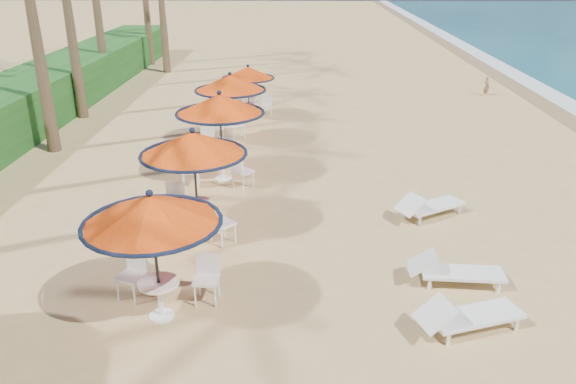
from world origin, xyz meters
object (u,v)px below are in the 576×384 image
lounger_near (466,315)px  lounger_mid (453,270)px  station_0 (153,220)px  station_3 (229,92)px  station_2 (220,115)px  station_1 (192,157)px  lounger_far (428,206)px  station_4 (249,79)px

lounger_near → lounger_mid: bearing=65.6°
station_0 → station_3: station_3 is taller
station_2 → lounger_near: size_ratio=1.30×
station_3 → station_1: bearing=-90.0°
station_2 → station_3: station_2 is taller
lounger_near → lounger_mid: lounger_near is taller
station_1 → lounger_far: size_ratio=1.32×
lounger_mid → lounger_far: bearing=90.7°
station_0 → lounger_near: 5.71m
station_4 → lounger_mid: station_4 is taller
station_1 → lounger_near: station_1 is taller
lounger_mid → lounger_near: bearing=-91.8°
station_2 → station_4: (0.20, 6.83, -0.34)m
lounger_far → station_1: bearing=158.4°
station_3 → lounger_near: station_3 is taller
station_2 → station_0: bearing=-91.7°
station_0 → lounger_mid: bearing=11.9°
station_3 → station_4: bearing=83.9°
station_0 → station_2: (0.20, 6.87, 0.02)m
station_0 → station_4: 13.72m
station_0 → station_3: size_ratio=0.99×
station_3 → station_4: 3.47m
station_0 → lounger_near: station_0 is taller
station_4 → lounger_far: bearing=-60.1°
station_0 → station_3: bearing=89.8°
station_1 → station_4: size_ratio=1.17×
station_2 → lounger_far: size_ratio=1.36×
station_2 → lounger_near: (5.26, -7.24, -1.63)m
station_4 → lounger_near: bearing=-70.2°
lounger_near → station_1: bearing=126.2°
station_1 → lounger_near: (5.43, -3.79, -1.57)m
station_0 → lounger_near: bearing=-3.8°
station_0 → lounger_far: station_0 is taller
station_0 → station_1: station_1 is taller
station_3 → lounger_near: 12.03m
station_4 → lounger_far: 10.85m
station_2 → lounger_near: 9.10m
station_1 → station_3: size_ratio=1.01×
station_2 → lounger_far: 6.33m
lounger_near → lounger_far: bearing=67.3°
lounger_near → station_2: bearing=107.1°
station_1 → lounger_far: (5.74, 0.94, -1.57)m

